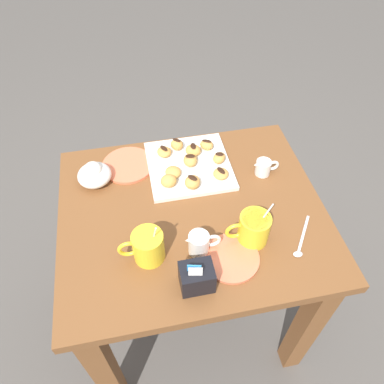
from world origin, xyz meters
TOP-DOWN VIEW (x-y plane):
  - ground_plane at (0.00, 0.00)m, footprint 8.00×8.00m
  - dining_table at (0.00, 0.00)m, footprint 0.84×0.71m
  - pastry_plate_square at (-0.03, -0.19)m, footprint 0.29×0.29m
  - coffee_mug_yellow_left at (-0.15, 0.14)m, footprint 0.13×0.09m
  - coffee_mug_yellow_right at (0.16, 0.14)m, footprint 0.13×0.09m
  - cream_pitcher_white at (0.01, 0.15)m, footprint 0.10×0.06m
  - sugar_caddy at (0.04, 0.26)m, footprint 0.09×0.07m
  - ice_cream_bowl at (0.30, -0.19)m, footprint 0.11×0.11m
  - chocolate_sauce_pitcher at (-0.27, -0.11)m, footprint 0.09×0.05m
  - saucer_coral_left at (-0.07, 0.20)m, footprint 0.16×0.16m
  - saucer_coral_right at (0.18, -0.24)m, footprint 0.18×0.18m
  - loose_spoon_near_saucer at (-0.29, 0.18)m, footprint 0.10×0.14m
  - beignet_0 at (-0.12, -0.11)m, footprint 0.06×0.06m
  - chocolate_drizzle_0 at (-0.12, -0.11)m, footprint 0.03×0.04m
  - beignet_1 at (0.00, -0.28)m, footprint 0.06×0.06m
  - chocolate_drizzle_1 at (0.00, -0.28)m, footprint 0.03×0.03m
  - beignet_2 at (0.05, -0.25)m, footprint 0.07×0.07m
  - chocolate_drizzle_2 at (0.05, -0.25)m, footprint 0.03×0.04m
  - beignet_3 at (0.06, -0.11)m, footprint 0.07×0.07m
  - beignet_4 at (-0.02, -0.09)m, footprint 0.07×0.07m
  - chocolate_drizzle_4 at (-0.02, -0.09)m, footprint 0.04×0.04m
  - beignet_5 at (0.04, -0.15)m, footprint 0.07×0.08m
  - beignet_6 at (-0.03, -0.19)m, footprint 0.05×0.06m
  - chocolate_drizzle_6 at (-0.03, -0.19)m, footprint 0.04×0.02m
  - beignet_7 at (-0.05, -0.24)m, footprint 0.07×0.07m
  - chocolate_drizzle_7 at (-0.05, -0.24)m, footprint 0.02×0.04m
  - beignet_8 at (-0.13, -0.19)m, footprint 0.07×0.07m
  - chocolate_drizzle_8 at (-0.13, -0.19)m, footprint 0.03×0.03m
  - beignet_9 at (-0.11, -0.26)m, footprint 0.06×0.06m
  - chocolate_drizzle_9 at (-0.11, -0.26)m, footprint 0.04×0.03m

SIDE VIEW (x-z plane):
  - ground_plane at x=0.00m, z-range 0.00..0.00m
  - dining_table at x=0.00m, z-range 0.21..0.95m
  - loose_spoon_near_saucer at x=-0.29m, z-range 0.75..0.75m
  - saucer_coral_left at x=-0.07m, z-range 0.75..0.76m
  - saucer_coral_right at x=0.18m, z-range 0.75..0.76m
  - pastry_plate_square at x=-0.03m, z-range 0.75..0.76m
  - beignet_0 at x=-0.12m, z-range 0.76..0.79m
  - chocolate_sauce_pitcher at x=-0.27m, z-range 0.75..0.80m
  - beignet_5 at x=0.04m, z-range 0.76..0.79m
  - beignet_2 at x=0.05m, z-range 0.76..0.79m
  - beignet_8 at x=-0.13m, z-range 0.76..0.79m
  - beignet_9 at x=-0.11m, z-range 0.76..0.79m
  - beignet_6 at x=-0.03m, z-range 0.76..0.80m
  - beignet_7 at x=-0.05m, z-range 0.76..0.80m
  - beignet_3 at x=0.06m, z-range 0.76..0.80m
  - beignet_4 at x=-0.02m, z-range 0.76..0.80m
  - beignet_1 at x=0.00m, z-range 0.76..0.80m
  - ice_cream_bowl at x=0.30m, z-range 0.74..0.82m
  - cream_pitcher_white at x=0.01m, z-range 0.75..0.82m
  - sugar_caddy at x=0.04m, z-range 0.73..0.84m
  - chocolate_drizzle_0 at x=-0.12m, z-range 0.79..0.79m
  - chocolate_drizzle_2 at x=0.05m, z-range 0.79..0.80m
  - chocolate_drizzle_8 at x=-0.13m, z-range 0.79..0.80m
  - chocolate_drizzle_9 at x=-0.11m, z-range 0.79..0.80m
  - coffee_mug_yellow_right at x=0.16m, z-range 0.72..0.87m
  - coffee_mug_yellow_left at x=-0.15m, z-range 0.72..0.87m
  - chocolate_drizzle_6 at x=-0.03m, z-range 0.80..0.80m
  - chocolate_drizzle_7 at x=-0.05m, z-range 0.80..0.80m
  - chocolate_drizzle_4 at x=-0.02m, z-range 0.80..0.80m
  - chocolate_drizzle_1 at x=0.00m, z-range 0.80..0.80m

